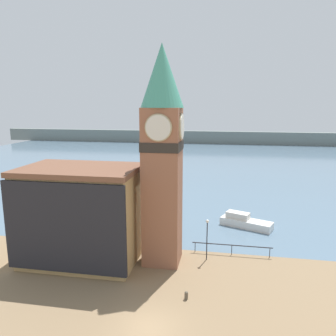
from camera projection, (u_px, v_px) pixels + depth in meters
name	position (u px, v px, depth m)	size (l,w,h in m)	color
ground_plane	(149.00, 327.00, 23.27)	(160.00, 160.00, 0.00)	#846B4C
water	(208.00, 160.00, 93.79)	(160.00, 120.00, 0.00)	slate
far_shoreline	(214.00, 137.00, 131.97)	(180.00, 3.00, 5.00)	slate
pier_railing	(232.00, 246.00, 34.36)	(8.32, 0.08, 1.09)	#232328
clock_tower	(162.00, 151.00, 31.05)	(4.01, 4.01, 21.03)	#935B42
pier_building	(81.00, 214.00, 32.55)	(11.52, 7.66, 9.59)	tan
boat_near	(245.00, 222.00, 42.26)	(6.81, 4.38, 1.77)	silver
mooring_bollard_near	(186.00, 295.00, 26.56)	(0.30, 0.30, 0.68)	brown
lamp_post	(207.00, 232.00, 32.82)	(0.32, 0.32, 4.30)	black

